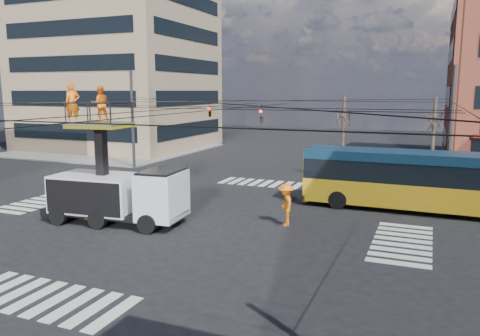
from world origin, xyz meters
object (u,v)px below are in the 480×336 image
traffic_cone (89,212)px  flagger (286,205)px  city_bus (429,180)px  utility_truck (117,180)px  worker_ground (117,203)px

traffic_cone → flagger: 9.94m
city_bus → traffic_cone: 17.77m
traffic_cone → utility_truck: bearing=-2.2°
traffic_cone → flagger: size_ratio=0.32×
utility_truck → traffic_cone: utility_truck is taller
flagger → traffic_cone: bearing=-100.9°
utility_truck → city_bus: utility_truck is taller
city_bus → flagger: city_bus is taller
utility_truck → worker_ground: utility_truck is taller
utility_truck → city_bus: size_ratio=0.55×
traffic_cone → flagger: (9.56, 2.62, 0.70)m
city_bus → flagger: bearing=-139.1°
city_bus → traffic_cone: city_bus is taller
utility_truck → flagger: bearing=14.3°
utility_truck → city_bus: (13.99, 8.01, -0.41)m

